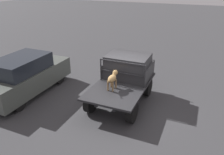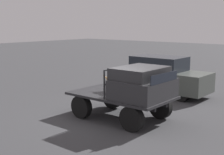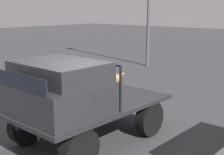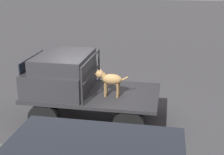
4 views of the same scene
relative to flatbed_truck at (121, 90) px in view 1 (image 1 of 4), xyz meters
The scene contains 6 objects.
ground_plane 0.60m from the flatbed_truck, ahead, with size 80.00×80.00×0.00m, color #38383A.
flatbed_truck is the anchor object (origin of this frame).
truck_cab 1.12m from the flatbed_truck, ahead, with size 1.55×1.87×0.99m.
truck_headboard 0.87m from the flatbed_truck, ahead, with size 0.04×1.87×0.94m.
dog 0.85m from the flatbed_truck, 159.89° to the left, with size 0.87×0.27×0.70m.
parked_sedan 4.22m from the flatbed_truck, 101.61° to the left, with size 4.23×1.70×1.73m.
Camera 1 is at (-7.34, -2.76, 4.72)m, focal length 35.00 mm.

